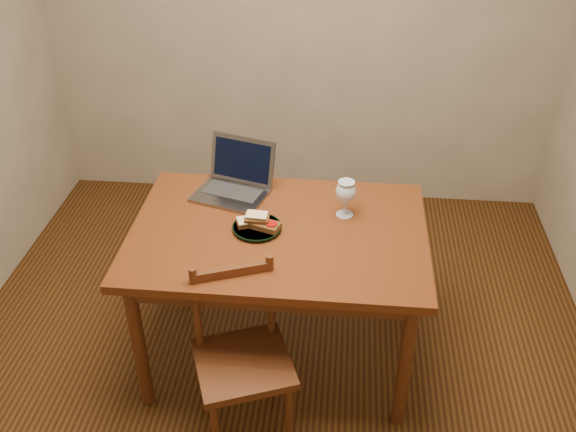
# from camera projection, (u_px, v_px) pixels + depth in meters

# --- Properties ---
(floor) EXTENTS (3.20, 3.20, 0.02)m
(floor) POSITION_uv_depth(u_px,v_px,m) (274.00, 360.00, 3.18)
(floor) COLOR black
(floor) RESTS_ON ground
(back_wall) EXTENTS (3.20, 0.02, 2.60)m
(back_wall) POSITION_uv_depth(u_px,v_px,m) (302.00, 3.00, 3.79)
(back_wall) COLOR gray
(back_wall) RESTS_ON floor
(table) EXTENTS (1.30, 0.90, 0.74)m
(table) POSITION_uv_depth(u_px,v_px,m) (279.00, 246.00, 2.86)
(table) COLOR #491E0C
(table) RESTS_ON floor
(chair) EXTENTS (0.49, 0.48, 0.41)m
(chair) POSITION_uv_depth(u_px,v_px,m) (242.00, 351.00, 2.62)
(chair) COLOR #411F0D
(chair) RESTS_ON floor
(plate) EXTENTS (0.22, 0.22, 0.02)m
(plate) POSITION_uv_depth(u_px,v_px,m) (257.00, 228.00, 2.81)
(plate) COLOR black
(plate) RESTS_ON table
(sandwich_cheese) EXTENTS (0.12, 0.10, 0.03)m
(sandwich_cheese) POSITION_uv_depth(u_px,v_px,m) (249.00, 221.00, 2.81)
(sandwich_cheese) COLOR #381E0C
(sandwich_cheese) RESTS_ON plate
(sandwich_tomato) EXTENTS (0.14, 0.11, 0.04)m
(sandwich_tomato) POSITION_uv_depth(u_px,v_px,m) (266.00, 225.00, 2.79)
(sandwich_tomato) COLOR #381E0C
(sandwich_tomato) RESTS_ON plate
(sandwich_top) EXTENTS (0.11, 0.06, 0.03)m
(sandwich_top) POSITION_uv_depth(u_px,v_px,m) (257.00, 218.00, 2.79)
(sandwich_top) COLOR #381E0C
(sandwich_top) RESTS_ON plate
(milk_glass) EXTENTS (0.09, 0.09, 0.18)m
(milk_glass) POSITION_uv_depth(u_px,v_px,m) (346.00, 199.00, 2.86)
(milk_glass) COLOR white
(milk_glass) RESTS_ON table
(laptop) EXTENTS (0.40, 0.38, 0.24)m
(laptop) POSITION_uv_depth(u_px,v_px,m) (236.00, 179.00, 3.06)
(laptop) COLOR slate
(laptop) RESTS_ON table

